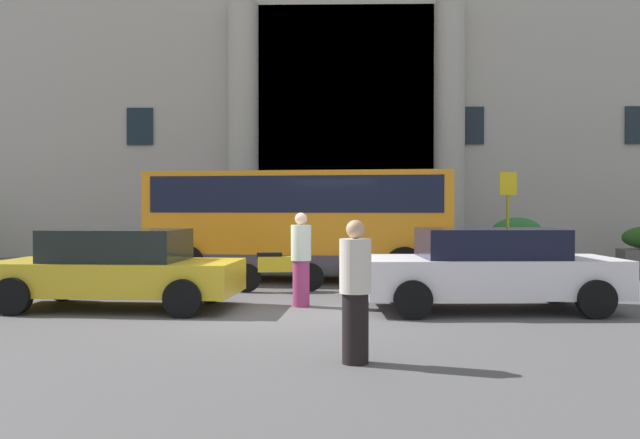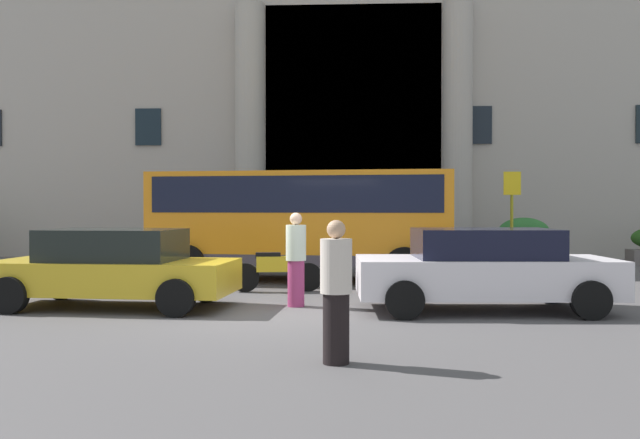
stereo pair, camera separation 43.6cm
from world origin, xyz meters
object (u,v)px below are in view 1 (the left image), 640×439
hedge_planter_entrance_left (517,242)px  parked_estate_mid (118,268)px  bus_stop_sign (508,211)px  pedestrian_woman_with_bag (301,259)px  scooter_by_planter (436,270)px  motorcycle_near_kerb (276,270)px  pedestrian_woman_dark_dress (355,292)px  orange_minibus (302,216)px  white_taxi_kerbside (489,268)px

hedge_planter_entrance_left → parked_estate_mid: 13.37m
bus_stop_sign → pedestrian_woman_with_bag: bearing=-131.0°
scooter_by_planter → motorcycle_near_kerb: (-3.33, 0.02, -0.01)m
bus_stop_sign → pedestrian_woman_dark_dress: (-4.25, -10.34, -0.85)m
parked_estate_mid → pedestrian_woman_dark_dress: size_ratio=2.65×
bus_stop_sign → hedge_planter_entrance_left: 3.67m
orange_minibus → scooter_by_planter: orange_minibus is taller
orange_minibus → bus_stop_sign: bus_stop_sign is taller
scooter_by_planter → pedestrian_woman_with_bag: bearing=-141.2°
orange_minibus → hedge_planter_entrance_left: size_ratio=4.49×
bus_stop_sign → parked_estate_mid: bearing=-143.3°
scooter_by_planter → orange_minibus: bearing=142.0°
bus_stop_sign → white_taxi_kerbside: bearing=-106.5°
pedestrian_woman_dark_dress → parked_estate_mid: bearing=-118.4°
hedge_planter_entrance_left → scooter_by_planter: (-3.50, -7.09, -0.24)m
pedestrian_woman_with_bag → pedestrian_woman_dark_dress: 4.56m
bus_stop_sign → motorcycle_near_kerb: (-5.72, -3.72, -1.20)m
scooter_by_planter → pedestrian_woman_with_bag: pedestrian_woman_with_bag is taller
hedge_planter_entrance_left → motorcycle_near_kerb: 9.84m
bus_stop_sign → parked_estate_mid: size_ratio=0.63×
bus_stop_sign → parked_estate_mid: 10.36m
orange_minibus → bus_stop_sign: bearing=21.7°
white_taxi_kerbside → pedestrian_woman_with_bag: bearing=170.9°
white_taxi_kerbside → motorcycle_near_kerb: 4.62m
hedge_planter_entrance_left → scooter_by_planter: bearing=-116.3°
white_taxi_kerbside → pedestrian_woman_with_bag: size_ratio=2.61×
white_taxi_kerbside → scooter_by_planter: (-0.54, 2.50, -0.26)m
white_taxi_kerbside → motorcycle_near_kerb: white_taxi_kerbside is taller
orange_minibus → motorcycle_near_kerb: bearing=-94.0°
motorcycle_near_kerb → pedestrian_woman_dark_dress: (1.46, -6.63, 0.36)m
white_taxi_kerbside → pedestrian_woman_dark_dress: (-2.40, -4.11, 0.09)m
bus_stop_sign → pedestrian_woman_with_bag: bus_stop_sign is taller
pedestrian_woman_dark_dress → orange_minibus: bearing=-155.6°
white_taxi_kerbside → hedge_planter_entrance_left: bearing=70.4°
scooter_by_planter → bus_stop_sign: bearing=58.0°
hedge_planter_entrance_left → pedestrian_woman_with_bag: bearing=-123.9°
scooter_by_planter → white_taxi_kerbside: bearing=-77.2°
pedestrian_woman_with_bag → pedestrian_woman_dark_dress: size_ratio=1.03×
white_taxi_kerbside → motorcycle_near_kerb: size_ratio=2.27×
parked_estate_mid → pedestrian_woman_dark_dress: (4.02, -4.18, 0.10)m
white_taxi_kerbside → parked_estate_mid: bearing=176.9°
orange_minibus → scooter_by_planter: 3.87m
hedge_planter_entrance_left → pedestrian_woman_dark_dress: size_ratio=1.01×
orange_minibus → pedestrian_woman_dark_dress: size_ratio=4.54×
hedge_planter_entrance_left → white_taxi_kerbside: hedge_planter_entrance_left is taller
orange_minibus → white_taxi_kerbside: 5.97m
hedge_planter_entrance_left → white_taxi_kerbside: 10.04m
pedestrian_woman_with_bag → hedge_planter_entrance_left: bearing=-0.9°
white_taxi_kerbside → parked_estate_mid: size_ratio=1.02×
bus_stop_sign → motorcycle_near_kerb: bus_stop_sign is taller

